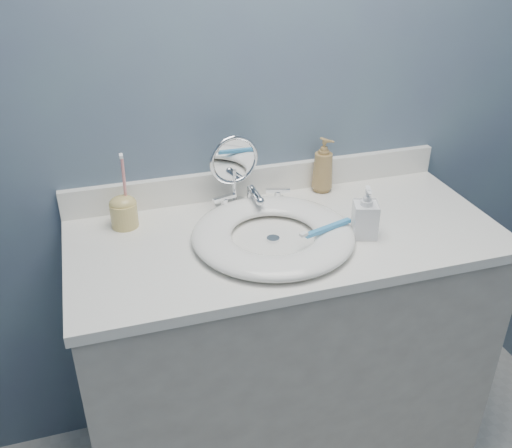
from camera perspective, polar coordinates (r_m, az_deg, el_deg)
name	(u,v)px	position (r m, az deg, el deg)	size (l,w,h in m)	color
back_wall	(258,94)	(1.73, 0.21, 12.85)	(2.20, 0.02, 2.40)	#4D5974
vanity_cabinet	(283,354)	(1.89, 2.69, -12.84)	(1.20, 0.55, 0.85)	#B3AFA4
countertop	(286,237)	(1.62, 3.05, -1.30)	(1.22, 0.57, 0.03)	white
backsplash	(259,180)	(1.82, 0.30, 4.40)	(1.22, 0.02, 0.09)	white
basin	(273,234)	(1.57, 1.73, -1.04)	(0.45, 0.45, 0.04)	white
drain	(273,239)	(1.58, 1.72, -1.51)	(0.04, 0.04, 0.01)	silver
faucet	(253,200)	(1.73, -0.34, 2.38)	(0.25, 0.13, 0.07)	silver
makeup_mirror	(234,168)	(1.71, -2.21, 5.61)	(0.15, 0.09, 0.23)	silver
soap_bottle_amber	(323,165)	(1.83, 6.72, 5.88)	(0.07, 0.07, 0.18)	olive
soap_bottle_clear	(366,212)	(1.59, 10.92, 1.18)	(0.07, 0.07, 0.15)	silver
toothbrush_holder	(124,210)	(1.67, -13.10, 1.35)	(0.08, 0.08, 0.22)	tan
toothbrush_lying	(326,229)	(1.56, 7.03, -0.47)	(0.17, 0.07, 0.02)	#3990CB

